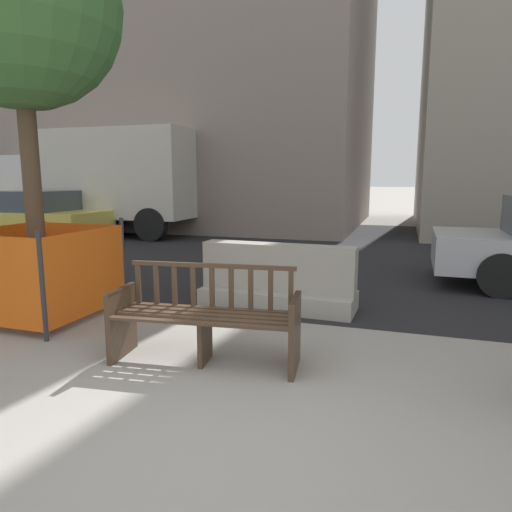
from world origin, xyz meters
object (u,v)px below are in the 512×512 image
street_tree (18,6)px  construction_fence (39,269)px  jersey_barrier_centre (278,282)px  car_taxi_near (31,216)px  street_bench (206,320)px  delivery_truck (94,178)px

street_tree → construction_fence: street_tree is taller
jersey_barrier_centre → car_taxi_near: car_taxi_near is taller
jersey_barrier_centre → street_tree: bearing=-154.9°
street_tree → car_taxi_near: bearing=134.6°
street_bench → street_tree: size_ratio=0.37×
street_bench → street_tree: street_tree is taller
car_taxi_near → delivery_truck: delivery_truck is taller
street_tree → delivery_truck: size_ratio=0.69×
jersey_barrier_centre → construction_fence: 2.94m
street_bench → jersey_barrier_centre: 1.93m
delivery_truck → car_taxi_near: bearing=-107.8°
jersey_barrier_centre → delivery_truck: (-7.45, 6.17, 1.35)m
construction_fence → car_taxi_near: (-5.42, 5.49, 0.08)m
street_tree → delivery_truck: street_tree is taller
construction_fence → street_bench: bearing=-15.2°
street_bench → delivery_truck: (-7.30, 8.10, 1.29)m
street_bench → construction_fence: construction_fence is taller
delivery_truck → street_bench: bearing=-48.0°
street_bench → construction_fence: size_ratio=1.19×
street_bench → car_taxi_near: bearing=142.1°
construction_fence → car_taxi_near: car_taxi_near is taller
jersey_barrier_centre → construction_fence: bearing=-154.9°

